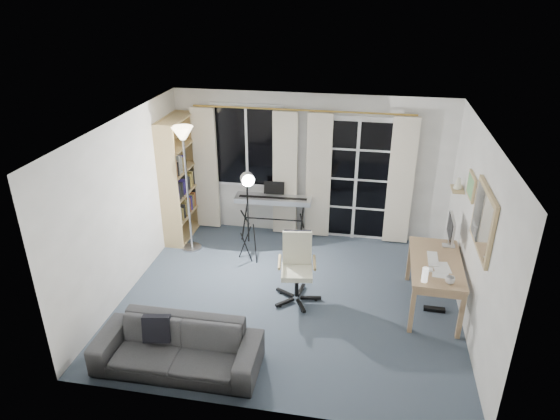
% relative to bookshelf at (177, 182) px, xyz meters
% --- Properties ---
extents(floor, '(4.50, 4.00, 0.02)m').
position_rel_bookshelf_xyz_m(floor, '(2.13, -1.49, -0.98)').
color(floor, '#3B4756').
rests_on(floor, ground).
extents(window, '(1.20, 0.08, 1.40)m').
position_rel_bookshelf_xyz_m(window, '(1.08, 0.48, 0.53)').
color(window, white).
rests_on(window, floor).
extents(french_door, '(1.32, 0.09, 2.11)m').
position_rel_bookshelf_xyz_m(french_door, '(2.88, 0.48, 0.05)').
color(french_door, white).
rests_on(french_door, floor).
extents(curtains, '(3.60, 0.07, 2.13)m').
position_rel_bookshelf_xyz_m(curtains, '(1.99, 0.39, 0.12)').
color(curtains, gold).
rests_on(curtains, floor).
extents(bookshelf, '(0.33, 0.95, 2.05)m').
position_rel_bookshelf_xyz_m(bookshelf, '(0.00, 0.00, 0.00)').
color(bookshelf, tan).
rests_on(bookshelf, floor).
extents(torchiere_lamp, '(0.39, 0.39, 2.03)m').
position_rel_bookshelf_xyz_m(torchiere_lamp, '(0.33, -0.41, 0.66)').
color(torchiere_lamp, '#B2B2B7').
rests_on(torchiere_lamp, floor).
extents(keyboard_piano, '(1.26, 0.64, 0.91)m').
position_rel_bookshelf_xyz_m(keyboard_piano, '(1.56, 0.21, -0.28)').
color(keyboard_piano, black).
rests_on(keyboard_piano, floor).
extents(studio_light, '(0.35, 0.35, 1.50)m').
position_rel_bookshelf_xyz_m(studio_light, '(1.36, -0.65, 0.23)').
color(studio_light, black).
rests_on(studio_light, floor).
extents(office_chair, '(0.65, 0.65, 0.94)m').
position_rel_bookshelf_xyz_m(office_chair, '(2.21, -1.42, -0.42)').
color(office_chair, black).
rests_on(office_chair, floor).
extents(desk, '(0.68, 1.30, 0.69)m').
position_rel_bookshelf_xyz_m(desk, '(4.01, -1.34, -0.37)').
color(desk, '#A67D55').
rests_on(desk, floor).
extents(monitor, '(0.17, 0.50, 0.43)m').
position_rel_bookshelf_xyz_m(monitor, '(4.20, -0.89, -0.02)').
color(monitor, silver).
rests_on(monitor, desk).
extents(desk_clutter, '(0.42, 0.78, 0.87)m').
position_rel_bookshelf_xyz_m(desk_clutter, '(3.94, -1.56, -0.43)').
color(desk_clutter, white).
rests_on(desk_clutter, desk).
extents(mug, '(0.12, 0.09, 0.11)m').
position_rel_bookshelf_xyz_m(mug, '(4.11, -1.84, -0.22)').
color(mug, silver).
rests_on(mug, desk).
extents(wall_mirror, '(0.04, 0.94, 0.74)m').
position_rel_bookshelf_xyz_m(wall_mirror, '(4.35, -1.84, 0.58)').
color(wall_mirror, tan).
rests_on(wall_mirror, floor).
extents(framed_print, '(0.03, 0.42, 0.32)m').
position_rel_bookshelf_xyz_m(framed_print, '(4.35, -0.94, 0.63)').
color(framed_print, tan).
rests_on(framed_print, floor).
extents(wall_shelf, '(0.16, 0.30, 0.18)m').
position_rel_bookshelf_xyz_m(wall_shelf, '(4.29, -0.44, 0.44)').
color(wall_shelf, tan).
rests_on(wall_shelf, floor).
extents(sofa, '(1.84, 0.55, 0.72)m').
position_rel_bookshelf_xyz_m(sofa, '(1.11, -3.04, -0.61)').
color(sofa, '#2C2D2F').
rests_on(sofa, floor).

